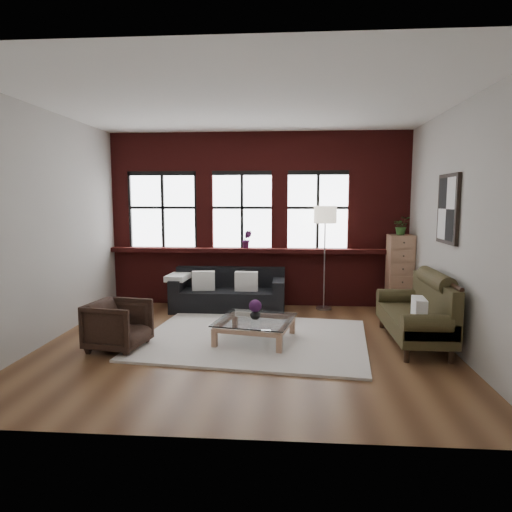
# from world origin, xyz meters

# --- Properties ---
(floor) EXTENTS (5.50, 5.50, 0.00)m
(floor) POSITION_xyz_m (0.00, 0.00, 0.00)
(floor) COLOR brown
(floor) RESTS_ON ground
(ceiling) EXTENTS (5.50, 5.50, 0.00)m
(ceiling) POSITION_xyz_m (0.00, 0.00, 3.20)
(ceiling) COLOR white
(ceiling) RESTS_ON ground
(wall_back) EXTENTS (5.50, 0.00, 5.50)m
(wall_back) POSITION_xyz_m (0.00, 2.50, 1.60)
(wall_back) COLOR #ACA8A0
(wall_back) RESTS_ON ground
(wall_front) EXTENTS (5.50, 0.00, 5.50)m
(wall_front) POSITION_xyz_m (0.00, -2.50, 1.60)
(wall_front) COLOR #ACA8A0
(wall_front) RESTS_ON ground
(wall_left) EXTENTS (0.00, 5.00, 5.00)m
(wall_left) POSITION_xyz_m (-2.75, 0.00, 1.60)
(wall_left) COLOR #ACA8A0
(wall_left) RESTS_ON ground
(wall_right) EXTENTS (0.00, 5.00, 5.00)m
(wall_right) POSITION_xyz_m (2.75, 0.00, 1.60)
(wall_right) COLOR #ACA8A0
(wall_right) RESTS_ON ground
(brick_backwall) EXTENTS (5.50, 0.12, 3.20)m
(brick_backwall) POSITION_xyz_m (0.00, 2.44, 1.60)
(brick_backwall) COLOR #541513
(brick_backwall) RESTS_ON floor
(sill_ledge) EXTENTS (5.50, 0.30, 0.08)m
(sill_ledge) POSITION_xyz_m (0.00, 2.35, 1.04)
(sill_ledge) COLOR #541513
(sill_ledge) RESTS_ON brick_backwall
(window_left) EXTENTS (1.38, 0.10, 1.50)m
(window_left) POSITION_xyz_m (-1.80, 2.45, 1.75)
(window_left) COLOR black
(window_left) RESTS_ON brick_backwall
(window_mid) EXTENTS (1.38, 0.10, 1.50)m
(window_mid) POSITION_xyz_m (-0.30, 2.45, 1.75)
(window_mid) COLOR black
(window_mid) RESTS_ON brick_backwall
(window_right) EXTENTS (1.38, 0.10, 1.50)m
(window_right) POSITION_xyz_m (1.10, 2.45, 1.75)
(window_right) COLOR black
(window_right) RESTS_ON brick_backwall
(wall_poster) EXTENTS (0.05, 0.74, 0.94)m
(wall_poster) POSITION_xyz_m (2.72, 0.30, 1.85)
(wall_poster) COLOR black
(wall_poster) RESTS_ON wall_right
(shag_rug) EXTENTS (3.36, 2.78, 0.03)m
(shag_rug) POSITION_xyz_m (0.10, 0.20, 0.02)
(shag_rug) COLOR beige
(shag_rug) RESTS_ON floor
(dark_sofa) EXTENTS (2.00, 0.81, 0.72)m
(dark_sofa) POSITION_xyz_m (-0.49, 1.90, 0.36)
(dark_sofa) COLOR black
(dark_sofa) RESTS_ON floor
(pillow_a) EXTENTS (0.42, 0.20, 0.34)m
(pillow_a) POSITION_xyz_m (-0.92, 1.80, 0.55)
(pillow_a) COLOR white
(pillow_a) RESTS_ON dark_sofa
(pillow_b) EXTENTS (0.40, 0.15, 0.34)m
(pillow_b) POSITION_xyz_m (-0.16, 1.80, 0.55)
(pillow_b) COLOR white
(pillow_b) RESTS_ON dark_sofa
(vintage_settee) EXTENTS (0.79, 1.78, 0.95)m
(vintage_settee) POSITION_xyz_m (2.30, 0.22, 0.47)
(vintage_settee) COLOR #373019
(vintage_settee) RESTS_ON floor
(pillow_settee) EXTENTS (0.18, 0.39, 0.34)m
(pillow_settee) POSITION_xyz_m (2.22, -0.32, 0.58)
(pillow_settee) COLOR white
(pillow_settee) RESTS_ON vintage_settee
(armchair) EXTENTS (0.82, 0.80, 0.65)m
(armchair) POSITION_xyz_m (-1.66, -0.33, 0.33)
(armchair) COLOR black
(armchair) RESTS_ON floor
(coffee_table) EXTENTS (1.18, 1.18, 0.34)m
(coffee_table) POSITION_xyz_m (0.13, 0.11, 0.16)
(coffee_table) COLOR #A07457
(coffee_table) RESTS_ON shag_rug
(vase) EXTENTS (0.17, 0.17, 0.15)m
(vase) POSITION_xyz_m (0.13, 0.11, 0.40)
(vase) COLOR #B2B2B2
(vase) RESTS_ON coffee_table
(flowers) EXTENTS (0.18, 0.18, 0.18)m
(flowers) POSITION_xyz_m (0.13, 0.11, 0.51)
(flowers) COLOR #45194A
(flowers) RESTS_ON vase
(drawer_chest) EXTENTS (0.42, 0.42, 1.36)m
(drawer_chest) POSITION_xyz_m (2.53, 2.05, 0.68)
(drawer_chest) COLOR #A07457
(drawer_chest) RESTS_ON floor
(potted_plant_top) EXTENTS (0.30, 0.27, 0.32)m
(potted_plant_top) POSITION_xyz_m (2.53, 2.05, 1.52)
(potted_plant_top) COLOR #2D5923
(potted_plant_top) RESTS_ON drawer_chest
(floor_lamp) EXTENTS (0.40, 0.40, 2.01)m
(floor_lamp) POSITION_xyz_m (1.22, 2.13, 1.01)
(floor_lamp) COLOR #A5A5A8
(floor_lamp) RESTS_ON floor
(sill_plant) EXTENTS (0.19, 0.16, 0.33)m
(sill_plant) POSITION_xyz_m (-0.20, 2.32, 1.25)
(sill_plant) COLOR #45194A
(sill_plant) RESTS_ON sill_ledge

